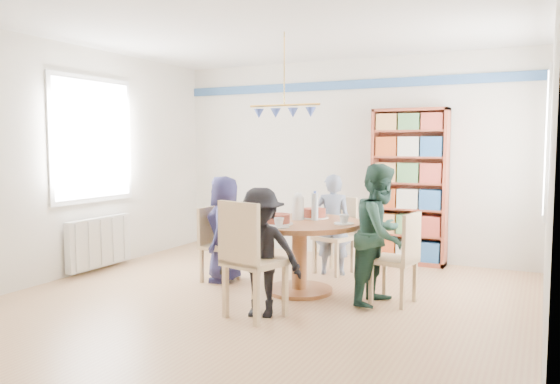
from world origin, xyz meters
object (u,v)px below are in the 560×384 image
Objects in this scene: dining_table at (299,239)px; chair_right at (401,254)px; chair_near at (248,254)px; person_near at (261,252)px; chair_left at (215,240)px; person_right at (381,234)px; radiator at (99,242)px; bookshelf at (409,188)px; person_left at (225,229)px; chair_far at (338,231)px; person_far at (332,224)px.

dining_table is 1.46× the size of chair_right.
person_near is at bearing 67.60° from chair_near.
chair_left is at bearing -179.95° from chair_right.
person_right reaches higher than person_near.
bookshelf is at bearing 31.55° from radiator.
chair_left is at bearing 6.67° from radiator.
person_left is (1.67, 0.21, 0.25)m from radiator.
person_right reaches higher than chair_near.
chair_near is at bearing -125.73° from person_near.
person_near reaches higher than chair_far.
person_near reaches higher than chair_right.
person_left is 0.88× the size of person_right.
chair_right is at bearing -79.41° from bookshelf.
chair_near is 0.78× the size of person_right.
radiator is 3.68m from chair_right.
person_far reaches higher than person_near.
person_far is 1.77m from person_near.
chair_near is at bearing -136.72° from chair_right.
person_right is 0.68× the size of bookshelf.
person_near is at bearing -89.13° from dining_table.
radiator is 1.10× the size of chair_far.
person_near is 2.88m from bookshelf.
chair_far is at bearing 46.19° from person_right.
chair_near is (-1.10, -1.03, 0.09)m from chair_right.
person_right is at bearing 116.61° from person_far.
person_far is (-1.02, 0.87, 0.11)m from chair_right.
chair_left is 0.62× the size of person_right.
radiator is at bearing 6.18° from person_far.
chair_right is 1.35m from person_far.
chair_near reaches higher than radiator.
dining_table is at bearing -92.84° from chair_far.
radiator is 1.19× the size of chair_left.
radiator is at bearing -177.13° from chair_right.
chair_left is 0.18m from person_left.
chair_left is 1.94m from person_right.
dining_table is 0.65× the size of bookshelf.
person_near is (0.05, 0.13, 0.00)m from chair_near.
chair_near is 1.34m from person_right.
person_left reaches higher than chair_left.
dining_table is 1.06m from chair_left.
dining_table is 0.96× the size of person_right.
radiator is 2.86m from person_far.
person_near reaches higher than dining_table.
chair_near is at bearing -92.54° from chair_far.
dining_table is at bearing 87.77° from chair_near.
chair_right is 0.27m from person_right.
radiator is at bearing -98.41° from person_left.
chair_left is 0.72× the size of person_near.
chair_left is at bearing 179.01° from dining_table.
person_right reaches higher than chair_right.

